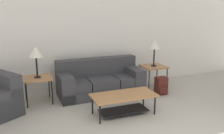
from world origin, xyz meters
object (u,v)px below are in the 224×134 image
Objects in this scene: couch at (100,82)px; side_table_left at (38,80)px; coffee_table at (124,99)px; table_lamp_left at (36,53)px; side_table_right at (154,68)px; table_lamp_right at (154,45)px; backpack at (161,86)px.

side_table_left is at bearing -178.34° from couch.
couch reaches higher than coffee_table.
table_lamp_left is (-1.41, -0.04, 0.80)m from couch.
couch is 1.62m from table_lamp_left.
couch is 1.43m from side_table_right.
table_lamp_right reaches higher than coffee_table.
side_table_right is (1.37, 1.22, 0.21)m from coffee_table.
coffee_table is 2.09× the size of side_table_right.
couch reaches higher than side_table_right.
table_lamp_right is (2.83, 0.00, 0.00)m from table_lamp_left.
backpack is at bearing -10.48° from side_table_left.
couch reaches higher than side_table_left.
couch is 1.62m from table_lamp_right.
table_lamp_right is at bearing 0.00° from table_lamp_left.
table_lamp_left is 2.93m from backpack.
table_lamp_right is at bearing 41.78° from coffee_table.
couch is 1.43m from side_table_left.
backpack is (-0.08, -0.51, -0.31)m from side_table_right.
side_table_right is at bearing -1.66° from couch.
table_lamp_right is at bearing -99.46° from side_table_right.
couch is 3.36× the size of side_table_right.
side_table_right is at bearing 0.00° from table_lamp_left.
coffee_table is 1.85× the size of table_lamp_left.
backpack reaches higher than coffee_table.
coffee_table is at bearing -138.22° from side_table_right.
backpack is at bearing -98.99° from side_table_right.
coffee_table is 1.92m from side_table_left.
table_lamp_right reaches higher than couch.
side_table_right is 0.60m from backpack.
couch is at bearing 1.66° from table_lamp_left.
table_lamp_right is (1.37, 1.22, 0.80)m from coffee_table.
side_table_left reaches higher than backpack.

